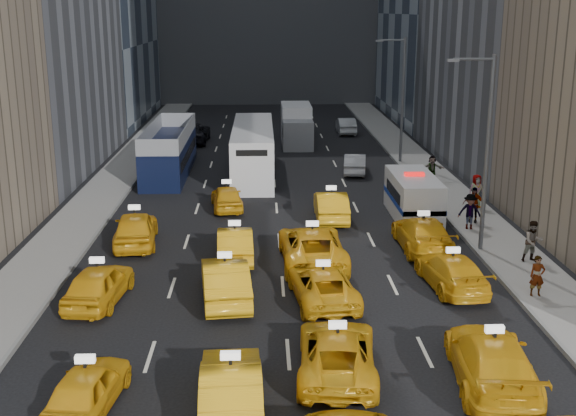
# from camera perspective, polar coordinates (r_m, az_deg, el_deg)

# --- Properties ---
(ground) EXTENTS (160.00, 160.00, 0.00)m
(ground) POSITION_cam_1_polar(r_m,az_deg,el_deg) (22.29, 0.21, -13.80)
(ground) COLOR black
(ground) RESTS_ON ground
(sidewalk_west) EXTENTS (3.00, 90.00, 0.15)m
(sidewalk_west) POSITION_cam_1_polar(r_m,az_deg,el_deg) (46.75, -14.02, 1.60)
(sidewalk_west) COLOR gray
(sidewalk_west) RESTS_ON ground
(sidewalk_east) EXTENTS (3.00, 90.00, 0.15)m
(sidewalk_east) POSITION_cam_1_polar(r_m,az_deg,el_deg) (47.10, 11.84, 1.84)
(sidewalk_east) COLOR gray
(sidewalk_east) RESTS_ON ground
(curb_west) EXTENTS (0.15, 90.00, 0.18)m
(curb_west) POSITION_cam_1_polar(r_m,az_deg,el_deg) (46.47, -12.27, 1.65)
(curb_west) COLOR slate
(curb_west) RESTS_ON ground
(curb_east) EXTENTS (0.15, 90.00, 0.18)m
(curb_east) POSITION_cam_1_polar(r_m,az_deg,el_deg) (46.77, 10.12, 1.85)
(curb_east) COLOR slate
(curb_east) RESTS_ON ground
(streetlight_near) EXTENTS (2.15, 0.22, 9.00)m
(streetlight_near) POSITION_cam_1_polar(r_m,az_deg,el_deg) (33.51, 15.31, 4.64)
(streetlight_near) COLOR #595B60
(streetlight_near) RESTS_ON ground
(streetlight_far) EXTENTS (2.15, 0.22, 9.00)m
(streetlight_far) POSITION_cam_1_polar(r_m,az_deg,el_deg) (52.73, 8.93, 8.76)
(streetlight_far) COLOR #595B60
(streetlight_far) RESTS_ON ground
(taxi_4) EXTENTS (2.07, 4.07, 1.33)m
(taxi_4) POSITION_cam_1_polar(r_m,az_deg,el_deg) (21.54, -15.56, -13.51)
(taxi_4) COLOR gold
(taxi_4) RESTS_ON ground
(taxi_5) EXTENTS (1.88, 4.87, 1.58)m
(taxi_5) POSITION_cam_1_polar(r_m,az_deg,el_deg) (20.53, -4.51, -14.05)
(taxi_5) COLOR gold
(taxi_5) RESTS_ON ground
(taxi_6) EXTENTS (2.77, 5.26, 1.41)m
(taxi_6) POSITION_cam_1_polar(r_m,az_deg,el_deg) (22.64, 3.90, -11.32)
(taxi_6) COLOR gold
(taxi_6) RESTS_ON ground
(taxi_7) EXTENTS (2.82, 5.72, 1.60)m
(taxi_7) POSITION_cam_1_polar(r_m,az_deg,el_deg) (22.74, 15.82, -11.52)
(taxi_7) COLOR gold
(taxi_7) RESTS_ON ground
(taxi_8) EXTENTS (2.29, 4.60, 1.51)m
(taxi_8) POSITION_cam_1_polar(r_m,az_deg,el_deg) (28.61, -14.73, -5.84)
(taxi_8) COLOR gold
(taxi_8) RESTS_ON ground
(taxi_9) EXTENTS (2.26, 5.11, 1.63)m
(taxi_9) POSITION_cam_1_polar(r_m,az_deg,el_deg) (27.99, -4.98, -5.71)
(taxi_9) COLOR gold
(taxi_9) RESTS_ON ground
(taxi_10) EXTENTS (2.73, 5.04, 1.34)m
(taxi_10) POSITION_cam_1_polar(r_m,az_deg,el_deg) (27.85, 2.77, -6.10)
(taxi_10) COLOR gold
(taxi_10) RESTS_ON ground
(taxi_11) EXTENTS (2.40, 4.96, 1.39)m
(taxi_11) POSITION_cam_1_polar(r_m,az_deg,el_deg) (29.85, 12.81, -4.92)
(taxi_11) COLOR gold
(taxi_11) RESTS_ON ground
(taxi_12) EXTENTS (2.40, 5.00, 1.65)m
(taxi_12) POSITION_cam_1_polar(r_m,az_deg,el_deg) (35.05, -11.96, -1.59)
(taxi_12) COLOR gold
(taxi_12) RESTS_ON ground
(taxi_13) EXTENTS (1.78, 4.52, 1.47)m
(taxi_13) POSITION_cam_1_polar(r_m,az_deg,el_deg) (32.51, -4.21, -2.80)
(taxi_13) COLOR gold
(taxi_13) RESTS_ON ground
(taxi_14) EXTENTS (2.93, 5.97, 1.63)m
(taxi_14) POSITION_cam_1_polar(r_m,az_deg,el_deg) (31.81, 1.92, -3.03)
(taxi_14) COLOR gold
(taxi_14) RESTS_ON ground
(taxi_15) EXTENTS (2.24, 5.39, 1.56)m
(taxi_15) POSITION_cam_1_polar(r_m,az_deg,el_deg) (34.20, 10.60, -2.02)
(taxi_15) COLOR gold
(taxi_15) RESTS_ON ground
(taxi_16) EXTENTS (2.12, 4.23, 1.38)m
(taxi_16) POSITION_cam_1_polar(r_m,az_deg,el_deg) (40.60, -4.85, 0.84)
(taxi_16) COLOR gold
(taxi_16) RESTS_ON ground
(taxi_17) EXTENTS (1.68, 4.70, 1.54)m
(taxi_17) POSITION_cam_1_polar(r_m,az_deg,el_deg) (38.49, 3.42, 0.18)
(taxi_17) COLOR gold
(taxi_17) RESTS_ON ground
(nypd_van) EXTENTS (2.98, 6.00, 2.47)m
(nypd_van) POSITION_cam_1_polar(r_m,az_deg,el_deg) (39.39, 9.87, 0.85)
(nypd_van) COLOR silver
(nypd_van) RESTS_ON ground
(double_decker) EXTENTS (3.90, 11.65, 3.32)m
(double_decker) POSITION_cam_1_polar(r_m,az_deg,el_deg) (49.85, -9.35, 4.55)
(double_decker) COLOR black
(double_decker) RESTS_ON ground
(city_bus) EXTENTS (2.97, 12.84, 3.30)m
(city_bus) POSITION_cam_1_polar(r_m,az_deg,el_deg) (49.06, -2.78, 4.56)
(city_bus) COLOR silver
(city_bus) RESTS_ON ground
(box_truck) EXTENTS (3.32, 7.30, 3.22)m
(box_truck) POSITION_cam_1_polar(r_m,az_deg,el_deg) (60.15, 0.68, 6.54)
(box_truck) COLOR white
(box_truck) RESTS_ON ground
(misc_car_0) EXTENTS (1.97, 4.26, 1.35)m
(misc_car_0) POSITION_cam_1_polar(r_m,az_deg,el_deg) (49.70, 5.31, 3.52)
(misc_car_0) COLOR #ADAFB5
(misc_car_0) RESTS_ON ground
(misc_car_1) EXTENTS (2.89, 5.99, 1.65)m
(misc_car_1) POSITION_cam_1_polar(r_m,az_deg,el_deg) (61.74, -7.61, 5.92)
(misc_car_1) COLOR black
(misc_car_1) RESTS_ON ground
(misc_car_2) EXTENTS (3.06, 5.97, 1.66)m
(misc_car_2) POSITION_cam_1_polar(r_m,az_deg,el_deg) (65.19, 0.90, 6.56)
(misc_car_2) COLOR gray
(misc_car_2) RESTS_ON ground
(misc_car_3) EXTENTS (1.92, 4.44, 1.49)m
(misc_car_3) POSITION_cam_1_polar(r_m,az_deg,el_deg) (62.80, -3.56, 6.12)
(misc_car_3) COLOR black
(misc_car_3) RESTS_ON ground
(misc_car_4) EXTENTS (1.56, 4.42, 1.45)m
(misc_car_4) POSITION_cam_1_polar(r_m,az_deg,el_deg) (65.78, 4.60, 6.51)
(misc_car_4) COLOR #A0A3A7
(misc_car_4) RESTS_ON ground
(pedestrian_0) EXTENTS (0.60, 0.40, 1.61)m
(pedestrian_0) POSITION_cam_1_polar(r_m,az_deg,el_deg) (29.53, 19.09, -5.10)
(pedestrian_0) COLOR gray
(pedestrian_0) RESTS_ON sidewalk_east
(pedestrian_1) EXTENTS (0.95, 0.60, 1.85)m
(pedestrian_1) POSITION_cam_1_polar(r_m,az_deg,el_deg) (33.37, 18.81, -2.51)
(pedestrian_1) COLOR gray
(pedestrian_1) RESTS_ON sidewalk_east
(pedestrian_2) EXTENTS (1.25, 0.76, 1.81)m
(pedestrian_2) POSITION_cam_1_polar(r_m,az_deg,el_deg) (37.44, 14.18, -0.27)
(pedestrian_2) COLOR gray
(pedestrian_2) RESTS_ON sidewalk_east
(pedestrian_3) EXTENTS (1.19, 0.81, 1.87)m
(pedestrian_3) POSITION_cam_1_polar(r_m,az_deg,el_deg) (38.69, 14.44, 0.27)
(pedestrian_3) COLOR gray
(pedestrian_3) RESTS_ON sidewalk_east
(pedestrian_4) EXTENTS (1.00, 0.68, 1.87)m
(pedestrian_4) POSITION_cam_1_polar(r_m,az_deg,el_deg) (41.63, 14.64, 1.31)
(pedestrian_4) COLOR gray
(pedestrian_4) RESTS_ON sidewalk_east
(pedestrian_5) EXTENTS (1.58, 0.51, 1.68)m
(pedestrian_5) POSITION_cam_1_polar(r_m,az_deg,el_deg) (47.30, 11.30, 3.06)
(pedestrian_5) COLOR gray
(pedestrian_5) RESTS_ON sidewalk_east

